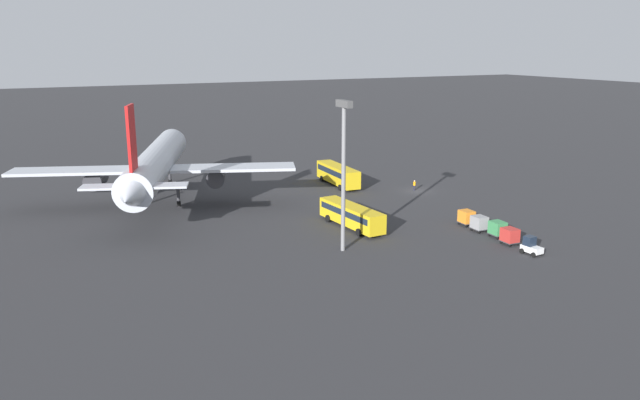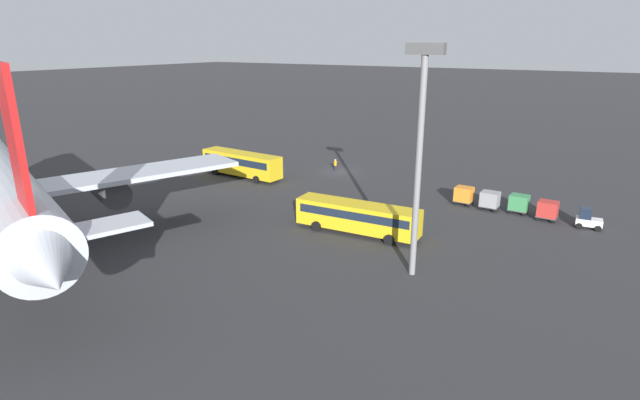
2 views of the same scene
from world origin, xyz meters
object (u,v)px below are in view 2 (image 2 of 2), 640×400
worker_person (335,165)px  cargo_cart_green (519,203)px  cargo_cart_red (548,209)px  cargo_cart_grey (490,199)px  shuttle_bus_far (357,216)px  baggage_tug (588,219)px  shuttle_bus_near (242,163)px  cargo_cart_orange (464,195)px

worker_person → cargo_cart_green: bearing=167.7°
cargo_cart_red → cargo_cart_grey: same height
shuttle_bus_far → baggage_tug: (-18.95, -13.35, -0.87)m
worker_person → cargo_cart_grey: cargo_cart_grey is taller
shuttle_bus_near → baggage_tug: bearing=-172.8°
shuttle_bus_near → baggage_tug: shuttle_bus_near is taller
shuttle_bus_far → cargo_cart_green: size_ratio=6.01×
baggage_tug → shuttle_bus_near: bearing=-1.5°
cargo_cart_grey → baggage_tug: bearing=176.3°
baggage_tug → worker_person: bearing=-16.8°
cargo_cart_red → cargo_cart_grey: (5.97, -0.36, 0.00)m
shuttle_bus_far → cargo_cart_red: (-15.17, -13.62, -0.62)m
cargo_cart_red → cargo_cart_green: 3.08m
shuttle_bus_far → cargo_cart_orange: (-6.21, -14.35, -0.62)m
baggage_tug → cargo_cart_grey: size_ratio=1.22×
cargo_cart_red → cargo_cart_orange: (8.96, -0.73, 0.00)m
shuttle_bus_near → cargo_cart_green: bearing=-170.5°
shuttle_bus_far → cargo_cart_orange: shuttle_bus_far is taller
cargo_cart_grey → cargo_cart_orange: size_ratio=1.00×
shuttle_bus_far → cargo_cart_orange: 15.65m
baggage_tug → cargo_cart_green: size_ratio=1.22×
cargo_cart_green → cargo_cart_grey: bearing=7.7°
shuttle_bus_far → cargo_cart_green: shuttle_bus_far is taller
shuttle_bus_far → cargo_cart_red: 20.40m
baggage_tug → cargo_cart_orange: 12.78m
cargo_cart_red → cargo_cart_green: bearing=-14.3°
baggage_tug → cargo_cart_orange: size_ratio=1.22×
cargo_cart_orange → worker_person: bearing=-15.8°
shuttle_bus_near → cargo_cart_red: bearing=-172.1°
shuttle_bus_near → baggage_tug: (-42.36, -2.73, -1.07)m
cargo_cart_green → cargo_cart_grey: 3.01m
worker_person → cargo_cart_grey: size_ratio=0.84×
cargo_cart_orange → baggage_tug: bearing=175.5°
cargo_cart_green → shuttle_bus_far: bearing=49.7°
worker_person → cargo_cart_grey: 24.00m
cargo_cart_orange → shuttle_bus_far: bearing=66.6°
worker_person → cargo_cart_red: cargo_cart_red is taller
baggage_tug → cargo_cart_orange: bearing=-9.7°
baggage_tug → shuttle_bus_far: bearing=30.0°
cargo_cart_red → cargo_cart_green: same height
baggage_tug → cargo_cart_green: 6.85m
shuttle_bus_near → cargo_cart_grey: bearing=-170.6°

